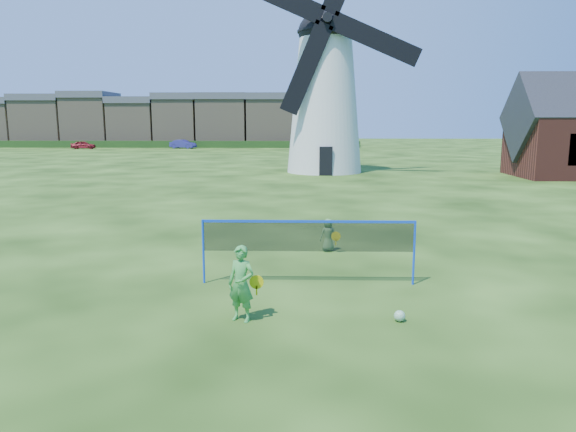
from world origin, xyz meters
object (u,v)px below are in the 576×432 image
Objects in this scene: car_left at (83,145)px; car_right at (183,144)px; player_boy at (328,235)px; badminton_net at (308,237)px; windmill at (325,93)px; player_girl at (241,284)px; play_ball at (400,316)px.

car_right is at bearing -93.67° from car_left.
player_boy is 63.46m from car_right.
badminton_net reaches higher than player_boy.
car_left is (-32.48, 33.81, -5.37)m from windmill.
player_girl is (-2.86, -31.03, -5.19)m from windmill.
badminton_net is at bearing -164.64° from car_left.
badminton_net is 1.52× the size of car_left.
player_boy is 67.03m from car_left.
car_left is at bearing 116.77° from play_ball.
player_boy is at bearing 79.03° from badminton_net.
badminton_net is (-1.55, -28.59, -4.80)m from windmill.
car_right is (-17.21, 64.17, -0.52)m from badminton_net.
car_left is 13.83m from car_right.
player_girl is at bearing -118.42° from badminton_net.
player_boy reaches higher than play_ball.
car_left is at bearing 137.37° from player_girl.
player_girl reaches higher than car_right.
badminton_net is 3.40m from player_boy.
play_ball is 0.07× the size of car_left.
car_right reaches higher than play_ball.
player_girl is 3.14m from play_ball.
badminton_net is 22.95× the size of play_ball.
player_girl is at bearing -95.27° from windmill.
windmill is 79.73× the size of play_ball.
car_right is (-17.85, 60.90, 0.13)m from player_boy.
play_ball is at bearing 23.53° from player_girl.
player_boy is 5.79m from play_ball.
windmill is 47.19m from car_left.
player_girl is at bearing -179.29° from play_ball.
windmill is at bearing 107.55° from player_girl.
player_boy is 0.26× the size of car_right.
windmill is 4.66× the size of car_right.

